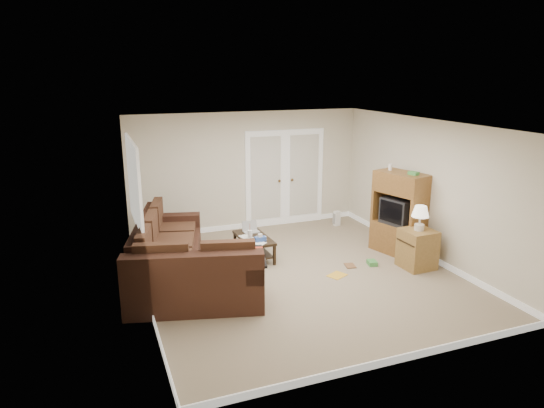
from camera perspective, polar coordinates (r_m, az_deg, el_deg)
name	(u,v)px	position (r m, az deg, el deg)	size (l,w,h in m)	color
floor	(299,275)	(8.21, 3.17, -8.32)	(5.50, 5.50, 0.00)	gray
ceiling	(301,125)	(7.56, 3.45, 9.31)	(5.00, 5.50, 0.02)	white
wall_left	(140,219)	(7.18, -15.25, -1.72)	(0.02, 5.50, 2.50)	beige
wall_right	(428,190)	(9.08, 17.89, 1.59)	(0.02, 5.50, 2.50)	beige
wall_back	(247,171)	(10.30, -2.92, 3.88)	(5.00, 0.02, 2.50)	beige
wall_front	(402,264)	(5.53, 15.03, -6.87)	(5.00, 0.02, 2.50)	beige
baseboards	(299,272)	(8.19, 3.18, -8.00)	(5.00, 5.50, 0.10)	white
french_doors	(285,178)	(10.60, 1.54, 3.03)	(1.80, 0.05, 2.13)	white
window_left	(134,184)	(8.08, -15.88, 2.30)	(0.05, 1.92, 1.42)	white
sectional_sofa	(179,264)	(7.84, -10.89, -6.92)	(2.15, 3.35, 0.92)	#3D2217
coffee_table	(254,246)	(8.86, -2.16, -4.96)	(0.53, 1.01, 0.68)	black
tv_armoire	(400,213)	(9.23, 14.77, -1.02)	(0.76, 1.06, 1.64)	brown
side_cabinet	(418,246)	(8.72, 16.76, -4.71)	(0.54, 0.54, 1.11)	olive
space_heater	(337,218)	(10.78, 7.63, -1.69)	(0.13, 0.11, 0.32)	white
floor_magazine	(337,275)	(8.24, 7.66, -8.31)	(0.31, 0.24, 0.01)	gold
floor_greenbox	(372,263)	(8.76, 11.69, -6.79)	(0.15, 0.20, 0.08)	#439443
floor_book	(345,266)	(8.62, 8.62, -7.21)	(0.17, 0.23, 0.02)	brown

